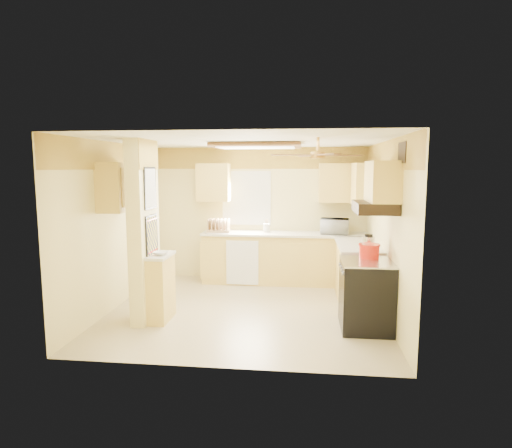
# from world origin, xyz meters

# --- Properties ---
(floor) EXTENTS (4.00, 4.00, 0.00)m
(floor) POSITION_xyz_m (0.00, 0.00, 0.00)
(floor) COLOR tan
(floor) RESTS_ON ground
(ceiling) EXTENTS (4.00, 4.00, 0.00)m
(ceiling) POSITION_xyz_m (0.00, 0.00, 2.50)
(ceiling) COLOR white
(ceiling) RESTS_ON wall_back
(wall_back) EXTENTS (4.00, 0.00, 4.00)m
(wall_back) POSITION_xyz_m (0.00, 1.90, 1.25)
(wall_back) COLOR #F0DF92
(wall_back) RESTS_ON floor
(wall_front) EXTENTS (4.00, 0.00, 4.00)m
(wall_front) POSITION_xyz_m (0.00, -1.90, 1.25)
(wall_front) COLOR #F0DF92
(wall_front) RESTS_ON floor
(wall_left) EXTENTS (0.00, 3.80, 3.80)m
(wall_left) POSITION_xyz_m (-2.00, 0.00, 1.25)
(wall_left) COLOR #F0DF92
(wall_left) RESTS_ON floor
(wall_right) EXTENTS (0.00, 3.80, 3.80)m
(wall_right) POSITION_xyz_m (2.00, 0.00, 1.25)
(wall_right) COLOR #F0DF92
(wall_right) RESTS_ON floor
(wallpaper_border) EXTENTS (4.00, 0.02, 0.40)m
(wallpaper_border) POSITION_xyz_m (0.00, 1.88, 2.30)
(wallpaper_border) COLOR yellow
(wallpaper_border) RESTS_ON wall_back
(partition_column) EXTENTS (0.20, 0.70, 2.50)m
(partition_column) POSITION_xyz_m (-1.35, -0.55, 1.25)
(partition_column) COLOR #F0DF92
(partition_column) RESTS_ON floor
(partition_ledge) EXTENTS (0.25, 0.55, 0.90)m
(partition_ledge) POSITION_xyz_m (-1.13, -0.55, 0.45)
(partition_ledge) COLOR #E3C057
(partition_ledge) RESTS_ON floor
(ledge_top) EXTENTS (0.28, 0.58, 0.04)m
(ledge_top) POSITION_xyz_m (-1.13, -0.55, 0.92)
(ledge_top) COLOR silver
(ledge_top) RESTS_ON partition_ledge
(lower_cabinets_back) EXTENTS (3.00, 0.60, 0.90)m
(lower_cabinets_back) POSITION_xyz_m (0.50, 1.60, 0.45)
(lower_cabinets_back) COLOR #E3C057
(lower_cabinets_back) RESTS_ON floor
(lower_cabinets_right) EXTENTS (0.60, 1.40, 0.90)m
(lower_cabinets_right) POSITION_xyz_m (1.70, 0.60, 0.45)
(lower_cabinets_right) COLOR #E3C057
(lower_cabinets_right) RESTS_ON floor
(countertop_back) EXTENTS (3.04, 0.64, 0.04)m
(countertop_back) POSITION_xyz_m (0.50, 1.59, 0.92)
(countertop_back) COLOR silver
(countertop_back) RESTS_ON lower_cabinets_back
(countertop_right) EXTENTS (0.64, 1.44, 0.04)m
(countertop_right) POSITION_xyz_m (1.69, 0.60, 0.92)
(countertop_right) COLOR silver
(countertop_right) RESTS_ON lower_cabinets_right
(dishwasher_panel) EXTENTS (0.58, 0.02, 0.80)m
(dishwasher_panel) POSITION_xyz_m (-0.25, 1.29, 0.43)
(dishwasher_panel) COLOR white
(dishwasher_panel) RESTS_ON lower_cabinets_back
(window) EXTENTS (0.92, 0.02, 1.02)m
(window) POSITION_xyz_m (-0.25, 1.89, 1.55)
(window) COLOR white
(window) RESTS_ON wall_back
(upper_cab_back_left) EXTENTS (0.60, 0.35, 0.70)m
(upper_cab_back_left) POSITION_xyz_m (-0.85, 1.72, 1.85)
(upper_cab_back_left) COLOR #E3C057
(upper_cab_back_left) RESTS_ON wall_back
(upper_cab_back_right) EXTENTS (0.90, 0.35, 0.70)m
(upper_cab_back_right) POSITION_xyz_m (1.55, 1.72, 1.85)
(upper_cab_back_right) COLOR #E3C057
(upper_cab_back_right) RESTS_ON wall_back
(upper_cab_right) EXTENTS (0.35, 1.00, 0.70)m
(upper_cab_right) POSITION_xyz_m (1.82, 1.25, 1.85)
(upper_cab_right) COLOR #E3C057
(upper_cab_right) RESTS_ON wall_right
(upper_cab_left_wall) EXTENTS (0.35, 0.75, 0.70)m
(upper_cab_left_wall) POSITION_xyz_m (-1.82, -0.25, 1.85)
(upper_cab_left_wall) COLOR #E3C057
(upper_cab_left_wall) RESTS_ON wall_left
(upper_cab_over_stove) EXTENTS (0.35, 0.76, 0.52)m
(upper_cab_over_stove) POSITION_xyz_m (1.82, -0.55, 1.95)
(upper_cab_over_stove) COLOR #E3C057
(upper_cab_over_stove) RESTS_ON wall_right
(stove) EXTENTS (0.68, 0.77, 0.92)m
(stove) POSITION_xyz_m (1.67, -0.55, 0.46)
(stove) COLOR black
(stove) RESTS_ON floor
(range_hood) EXTENTS (0.50, 0.76, 0.14)m
(range_hood) POSITION_xyz_m (1.74, -0.55, 1.62)
(range_hood) COLOR black
(range_hood) RESTS_ON upper_cab_over_stove
(poster_menu) EXTENTS (0.02, 0.42, 0.57)m
(poster_menu) POSITION_xyz_m (-1.24, -0.55, 1.85)
(poster_menu) COLOR black
(poster_menu) RESTS_ON partition_column
(poster_nashville) EXTENTS (0.02, 0.42, 0.57)m
(poster_nashville) POSITION_xyz_m (-1.24, -0.55, 1.20)
(poster_nashville) COLOR black
(poster_nashville) RESTS_ON partition_column
(ceiling_light_panel) EXTENTS (1.35, 0.95, 0.06)m
(ceiling_light_panel) POSITION_xyz_m (0.10, 0.50, 2.46)
(ceiling_light_panel) COLOR brown
(ceiling_light_panel) RESTS_ON ceiling
(ceiling_fan) EXTENTS (1.15, 1.15, 0.26)m
(ceiling_fan) POSITION_xyz_m (1.00, -0.70, 2.29)
(ceiling_fan) COLOR gold
(ceiling_fan) RESTS_ON ceiling
(vent_grate) EXTENTS (0.02, 0.40, 0.25)m
(vent_grate) POSITION_xyz_m (1.98, -0.90, 2.30)
(vent_grate) COLOR black
(vent_grate) RESTS_ON wall_right
(microwave) EXTENTS (0.53, 0.39, 0.27)m
(microwave) POSITION_xyz_m (1.39, 1.58, 1.08)
(microwave) COLOR white
(microwave) RESTS_ON countertop_back
(bowl) EXTENTS (0.24, 0.24, 0.05)m
(bowl) POSITION_xyz_m (-1.10, -0.61, 0.96)
(bowl) COLOR white
(bowl) RESTS_ON ledge_top
(dutch_oven) EXTENTS (0.29, 0.29, 0.19)m
(dutch_oven) POSITION_xyz_m (1.72, -0.36, 1.01)
(dutch_oven) COLOR red
(dutch_oven) RESTS_ON stove
(kettle) EXTENTS (0.17, 0.17, 0.26)m
(kettle) POSITION_xyz_m (1.75, -0.09, 1.06)
(kettle) COLOR silver
(kettle) RESTS_ON countertop_right
(dish_rack) EXTENTS (0.44, 0.34, 0.24)m
(dish_rack) POSITION_xyz_m (-0.74, 1.59, 1.03)
(dish_rack) COLOR tan
(dish_rack) RESTS_ON countertop_back
(utensil_crock) EXTENTS (0.12, 0.12, 0.24)m
(utensil_crock) POSITION_xyz_m (0.15, 1.66, 1.02)
(utensil_crock) COLOR white
(utensil_crock) RESTS_ON countertop_back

